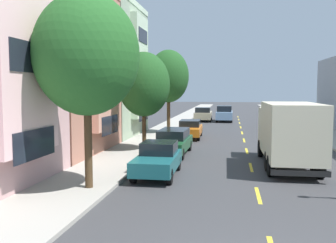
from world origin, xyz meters
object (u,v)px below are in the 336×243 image
Objects in this scene: street_tree_second at (144,85)px; parked_wagon_forest at (173,141)px; parked_pickup_champagne at (203,114)px; parked_suv_black at (282,117)px; moving_sky_sedan at (224,113)px; parked_hatchback_white at (291,124)px; delivery_box_truck at (288,131)px; street_tree_nearest at (87,55)px; parked_hatchback_teal at (158,159)px; parked_sedan_orange at (190,129)px; street_tree_third at (169,76)px.

parked_wagon_forest is (1.95, -0.73, -3.41)m from street_tree_second.
street_tree_second is at bearing -94.98° from parked_pickup_champagne.
parked_wagon_forest is 20.74m from parked_suv_black.
moving_sky_sedan is at bearing 140.91° from parked_suv_black.
parked_pickup_champagne is at bearing 129.17° from parked_hatchback_white.
parked_hatchback_white is at bearing 80.63° from delivery_box_truck.
parked_pickup_champagne is at bearing 86.44° from street_tree_nearest.
delivery_box_truck is 6.82m from parked_hatchback_teal.
street_tree_second is 1.34× the size of parked_sedan_orange.
parked_suv_black is (8.79, 18.79, 0.18)m from parked_wagon_forest.
delivery_box_truck is 12.07m from parked_sedan_orange.
delivery_box_truck is (8.20, 5.82, -3.34)m from street_tree_nearest.
parked_hatchback_white is at bearing -50.83° from parked_pickup_champagne.
parked_hatchback_white is 13.91m from parked_pickup_champagne.
parked_sedan_orange is (2.13, 16.19, -4.45)m from street_tree_nearest.
moving_sky_sedan is at bearing -2.35° from parked_pickup_champagne.
moving_sky_sedan is (4.60, 32.27, -4.21)m from street_tree_nearest.
parked_pickup_champagne is (-0.11, 29.45, 0.07)m from parked_hatchback_teal.
parked_sedan_orange is at bearing -98.73° from moving_sky_sedan.
parked_suv_black is at bearing 64.94° from parked_wagon_forest.
street_tree_third is 12.04m from parked_hatchback_white.
moving_sky_sedan is at bearing 83.63° from parked_wagon_forest.
parked_suv_black and moving_sky_sedan have the same top height.
parked_hatchback_white is (10.80, 21.59, -4.44)m from street_tree_nearest.
street_tree_third reaches higher than moving_sky_sedan.
street_tree_nearest is 9.28m from street_tree_second.
parked_hatchback_teal is at bearing -94.83° from moving_sky_sedan.
parked_sedan_orange is 16.19m from parked_pickup_champagne.
parked_hatchback_white is 0.84× the size of parked_suv_black.
street_tree_nearest reaches higher than street_tree_third.
street_tree_third is 1.52× the size of parked_wagon_forest.
parked_pickup_champagne reaches higher than parked_hatchback_white.
street_tree_nearest reaches higher than parked_hatchback_teal.
delivery_box_truck is 27.29m from parked_pickup_champagne.
parked_suv_black reaches higher than parked_hatchback_white.
street_tree_nearest is 16.92m from parked_sedan_orange.
parked_suv_black is at bearing 39.44° from street_tree_third.
street_tree_second is 1.26× the size of parked_suv_black.
parked_sedan_orange is (2.13, -2.27, -4.29)m from street_tree_third.
delivery_box_truck is at bearing -23.21° from parked_wagon_forest.
delivery_box_truck is at bearing -76.89° from parked_pickup_champagne.
parked_wagon_forest is at bearing -20.51° from street_tree_second.
parked_pickup_champagne is (-0.11, 16.19, 0.08)m from parked_sedan_orange.
parked_suv_black is at bearing 83.27° from delivery_box_truck.
delivery_box_truck is at bearing -22.58° from street_tree_second.
street_tree_nearest is 32.87m from moving_sky_sedan.
street_tree_third is 1.79× the size of parked_hatchback_teal.
parked_hatchback_white is at bearing 31.92° from parked_sedan_orange.
parked_hatchback_teal is 25.84m from parked_suv_black.
moving_sky_sedan is (-3.60, 26.45, -0.87)m from delivery_box_truck.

